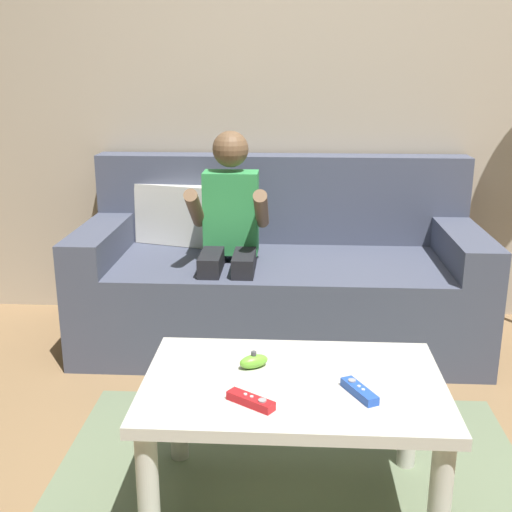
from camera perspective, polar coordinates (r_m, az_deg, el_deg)
The scene contains 8 objects.
wall_back at distance 3.33m, azimuth 4.89°, elevation 15.83°, with size 5.00×0.05×2.50m, color #B2A38E.
couch at distance 3.10m, azimuth 1.93°, elevation -2.02°, with size 1.85×0.80×0.86m.
person_seated_on_couch at distance 2.85m, azimuth -2.38°, elevation 2.11°, with size 0.35×0.43×1.02m.
coffee_table at distance 1.90m, azimuth 3.33°, elevation -12.85°, with size 0.86×0.56×0.42m.
area_rug at distance 2.10m, azimuth 3.16°, elevation -21.20°, with size 1.55×1.34×0.01m, color #6B7A5B.
game_remote_red_near_edge at distance 1.74m, azimuth -0.46°, elevation -12.76°, with size 0.14×0.11×0.03m.
nunchuk_lime at distance 1.93m, azimuth -0.20°, elevation -9.35°, with size 0.10×0.08×0.05m.
game_remote_blue_far_corner at distance 1.81m, azimuth 9.18°, elevation -11.78°, with size 0.10×0.14×0.03m.
Camera 1 is at (-0.08, -1.51, 1.29)m, focal length 44.94 mm.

